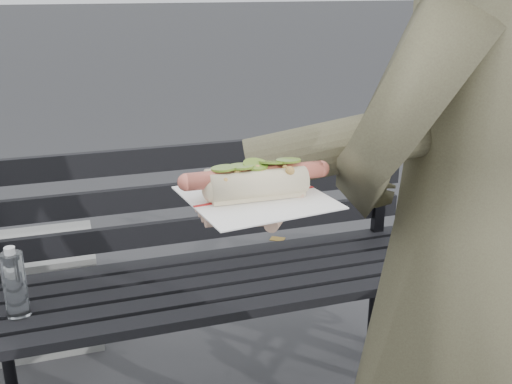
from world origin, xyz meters
TOP-DOWN VIEW (x-y plane):
  - park_bench at (0.07, 0.97)m, footprint 1.50×0.44m
  - person at (0.35, 0.09)m, footprint 0.75×0.64m
  - held_hotdog at (0.13, 0.07)m, footprint 0.64×0.30m

SIDE VIEW (x-z plane):
  - park_bench at x=0.07m, z-range 0.08..0.96m
  - person at x=0.35m, z-range 0.00..1.75m
  - held_hotdog at x=0.13m, z-range 1.02..1.22m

